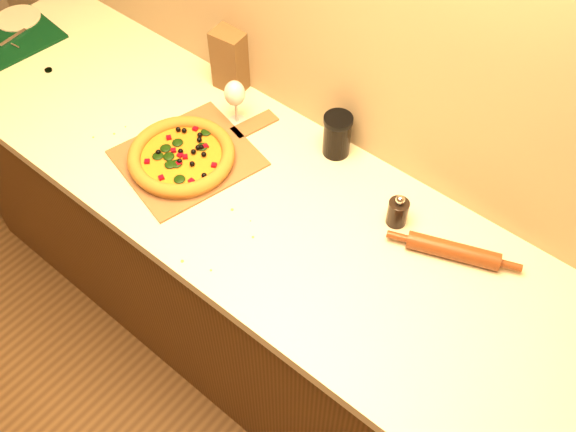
% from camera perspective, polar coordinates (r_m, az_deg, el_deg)
% --- Properties ---
extents(cabinet, '(2.80, 0.65, 0.86)m').
position_cam_1_polar(cabinet, '(2.15, 1.22, -8.16)').
color(cabinet, '#462C0F').
rests_on(cabinet, ground).
extents(countertop, '(2.84, 0.68, 0.04)m').
position_cam_1_polar(countertop, '(1.77, 1.46, -0.89)').
color(countertop, beige).
rests_on(countertop, cabinet).
extents(pizza_peel, '(0.41, 0.53, 0.01)m').
position_cam_1_polar(pizza_peel, '(1.93, -8.55, 5.32)').
color(pizza_peel, brown).
rests_on(pizza_peel, countertop).
extents(pizza, '(0.31, 0.31, 0.04)m').
position_cam_1_polar(pizza, '(1.90, -9.44, 5.27)').
color(pizza, '#A57329').
rests_on(pizza, pizza_peel).
extents(cutting_board, '(0.30, 0.39, 0.03)m').
position_cam_1_polar(cutting_board, '(2.52, -24.11, 13.94)').
color(cutting_board, black).
rests_on(cutting_board, countertop).
extents(bottle_cap, '(0.02, 0.02, 0.01)m').
position_cam_1_polar(bottle_cap, '(2.34, -20.52, 12.06)').
color(bottle_cap, black).
rests_on(bottle_cap, countertop).
extents(pepper_grinder, '(0.06, 0.06, 0.11)m').
position_cam_1_polar(pepper_grinder, '(1.75, 9.72, 0.39)').
color(pepper_grinder, black).
rests_on(pepper_grinder, countertop).
extents(rolling_pin, '(0.34, 0.15, 0.05)m').
position_cam_1_polar(rolling_pin, '(1.72, 14.46, -3.00)').
color(rolling_pin, '#612B10').
rests_on(rolling_pin, countertop).
extents(wine_glass, '(0.06, 0.06, 0.16)m').
position_cam_1_polar(wine_glass, '(1.95, -4.75, 10.72)').
color(wine_glass, silver).
rests_on(wine_glass, countertop).
extents(paper_bag, '(0.11, 0.09, 0.21)m').
position_cam_1_polar(paper_bag, '(2.09, -5.11, 13.66)').
color(paper_bag, brown).
rests_on(paper_bag, countertop).
extents(dark_jar, '(0.09, 0.09, 0.14)m').
position_cam_1_polar(dark_jar, '(1.88, 4.38, 7.20)').
color(dark_jar, black).
rests_on(dark_jar, countertop).
extents(side_plate, '(0.19, 0.19, 0.02)m').
position_cam_1_polar(side_plate, '(2.61, -22.85, 15.82)').
color(side_plate, beige).
rests_on(side_plate, countertop).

